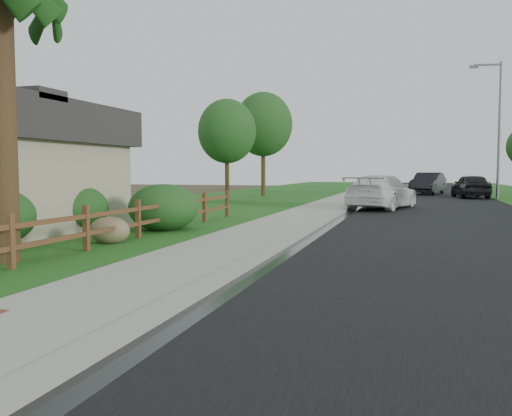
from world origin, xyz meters
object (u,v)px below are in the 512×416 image
(streetlight, at_px, (497,122))
(white_suv, at_px, (382,192))
(ranch_fence, at_px, (114,222))
(dark_car_mid, at_px, (471,186))

(streetlight, bearing_deg, white_suv, -120.58)
(ranch_fence, bearing_deg, white_suv, 69.69)
(white_suv, distance_m, streetlight, 13.50)
(ranch_fence, height_order, dark_car_mid, dark_car_mid)
(white_suv, bearing_deg, streetlight, -106.71)
(dark_car_mid, bearing_deg, streetlight, 128.46)
(ranch_fence, distance_m, white_suv, 16.13)
(white_suv, bearing_deg, dark_car_mid, -98.94)
(dark_car_mid, height_order, streetlight, streetlight)
(ranch_fence, bearing_deg, streetlight, 65.14)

